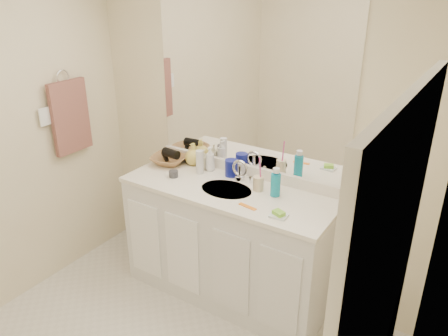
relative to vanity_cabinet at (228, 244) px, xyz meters
name	(u,v)px	position (x,y,z in m)	size (l,w,h in m)	color
wall_back	(249,133)	(0.00, 0.28, 0.77)	(2.60, 0.02, 2.40)	beige
wall_right	(395,309)	(1.30, -1.02, 0.77)	(0.02, 2.60, 2.40)	beige
vanity_cabinet	(228,244)	(0.00, 0.00, 0.00)	(1.50, 0.55, 0.85)	white
countertop	(228,190)	(0.00, 0.00, 0.44)	(1.52, 0.57, 0.03)	white
backsplash	(247,170)	(0.00, 0.26, 0.50)	(1.52, 0.03, 0.08)	white
sink_basin	(226,191)	(0.00, -0.02, 0.44)	(0.37, 0.37, 0.02)	#BAB5A3
faucet	(240,173)	(0.00, 0.16, 0.51)	(0.02, 0.02, 0.11)	silver
mirror	(249,83)	(0.00, 0.27, 1.14)	(1.48, 0.01, 1.20)	white
blue_mug	(231,168)	(-0.09, 0.19, 0.52)	(0.09, 0.09, 0.12)	navy
tan_cup	(258,183)	(0.19, 0.09, 0.50)	(0.07, 0.07, 0.10)	beige
toothbrush	(260,170)	(0.20, 0.09, 0.60)	(0.01, 0.01, 0.19)	#E83D95
mouthwash_bottle	(276,185)	(0.32, 0.08, 0.53)	(0.07, 0.07, 0.16)	#0E8EB0
soap_dish	(279,216)	(0.47, -0.17, 0.46)	(0.10, 0.08, 0.01)	white
green_soap	(279,213)	(0.47, -0.17, 0.48)	(0.07, 0.05, 0.03)	#83D133
orange_comb	(248,207)	(0.25, -0.16, 0.46)	(0.13, 0.03, 0.01)	orange
dark_jar	(174,174)	(-0.43, -0.06, 0.48)	(0.07, 0.07, 0.05)	#34353B
extra_white_bottle	(200,162)	(-0.31, 0.10, 0.54)	(0.06, 0.06, 0.18)	silver
soap_bottle_white	(210,159)	(-0.27, 0.19, 0.55)	(0.07, 0.07, 0.19)	white
soap_bottle_cream	(204,159)	(-0.34, 0.19, 0.53)	(0.07, 0.07, 0.15)	beige
soap_bottle_yellow	(193,154)	(-0.45, 0.21, 0.54)	(0.13, 0.13, 0.17)	#E3CC58
wicker_basket	(169,160)	(-0.62, 0.12, 0.49)	(0.27, 0.27, 0.07)	olive
hair_dryer	(171,153)	(-0.60, 0.12, 0.54)	(0.07, 0.07, 0.14)	black
towel_ring	(63,77)	(-1.27, -0.25, 1.12)	(0.11, 0.11, 0.01)	silver
hand_towel	(70,117)	(-1.25, -0.25, 0.82)	(0.04, 0.32, 0.55)	brown
switch_plate	(45,117)	(-1.27, -0.45, 0.88)	(0.01, 0.09, 0.13)	white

